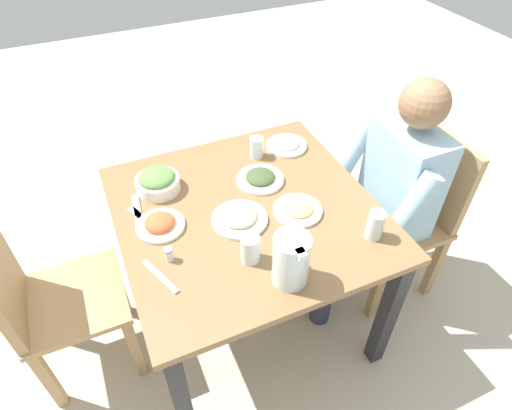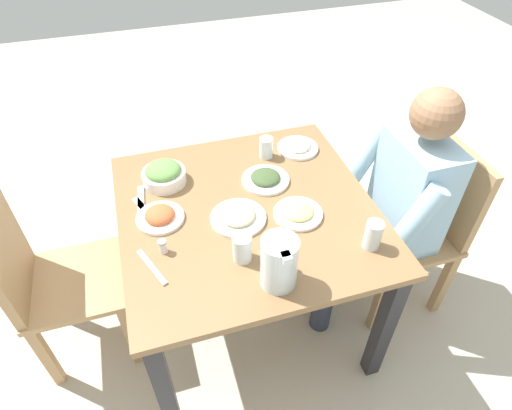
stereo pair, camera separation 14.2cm
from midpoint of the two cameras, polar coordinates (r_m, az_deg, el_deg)
The scene contains 19 objects.
ground_plane at distance 2.23m, azimuth 0.96°, elevation -14.07°, with size 8.00×8.00×0.00m, color #B7AD99.
dining_table at distance 1.76m, azimuth 1.19°, elevation -3.09°, with size 0.98×0.98×0.71m.
chair_near at distance 2.13m, azimuth 22.86°, elevation -2.07°, with size 0.40×0.40×0.86m.
chair_far at distance 1.91m, azimuth -23.70°, elevation -8.87°, with size 0.40×0.40×0.86m.
diner_near at distance 1.93m, azimuth 19.17°, elevation -0.30°, with size 0.48×0.53×1.15m.
water_pitcher at distance 1.38m, azimuth 5.84°, elevation -7.65°, with size 0.16×0.12×0.19m.
salad_bowl at distance 1.80m, azimuth -9.87°, elevation 3.93°, with size 0.18×0.18×0.09m.
plate_dolmas at distance 1.80m, azimuth 3.51°, elevation 3.42°, with size 0.20×0.20×0.04m.
plate_fries at distance 1.66m, azimuth 7.99°, elevation -1.09°, with size 0.19×0.19×0.04m.
plate_beans at distance 1.63m, azimuth 0.12°, elevation -1.62°, with size 0.21×0.21×0.04m.
plate_rice_curry at distance 1.65m, azimuth -10.16°, elevation -1.54°, with size 0.18×0.18×0.05m.
plate_yoghurt at distance 2.00m, azimuth 7.57°, elevation 7.59°, with size 0.19×0.19×0.05m.
water_glass_center at distance 1.47m, azimuth 0.93°, elevation -5.79°, with size 0.07×0.07×0.11m, color silver.
water_glass_near_left at distance 1.58m, azimuth 17.66°, elevation -3.88°, with size 0.06×0.06×0.11m, color silver.
water_glass_by_pitcher at distance 1.92m, azimuth 3.46°, elevation 7.48°, with size 0.06×0.06×0.09m, color silver.
salt_shaker at distance 1.53m, azimuth -9.57°, elevation -5.50°, with size 0.03×0.03×0.05m.
fork_near at distance 1.75m, azimuth -12.70°, elevation 0.53°, with size 0.17×0.03×0.01m, color silver.
knife_near at distance 1.50m, azimuth -10.94°, elevation -8.15°, with size 0.18×0.02×0.01m, color silver.
fork_far at distance 1.71m, azimuth -12.15°, elevation -0.73°, with size 0.17×0.03×0.01m, color silver.
Camera 2 is at (-1.19, 0.33, 1.86)m, focal length 30.40 mm.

